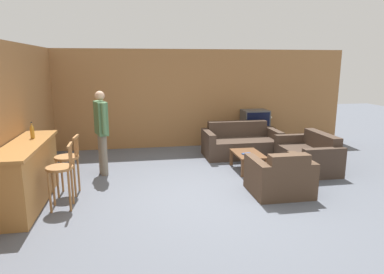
{
  "coord_description": "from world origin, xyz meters",
  "views": [
    {
      "loc": [
        -1.19,
        -5.43,
        2.24
      ],
      "look_at": [
        -0.08,
        0.89,
        0.85
      ],
      "focal_mm": 32.0,
      "sensor_mm": 36.0,
      "label": 1
    }
  ],
  "objects_px": {
    "bar_chair_near": "(61,173)",
    "tv": "(255,118)",
    "bar_chair_mid": "(68,162)",
    "coffee_table": "(248,156)",
    "person_by_window": "(101,128)",
    "armchair_near": "(280,178)",
    "loveseat_right": "(308,156)",
    "couch_far": "(241,144)",
    "tv_unit": "(254,136)",
    "table_lamp": "(268,115)",
    "book_on_table": "(247,154)",
    "bottle": "(32,131)"
  },
  "relations": [
    {
      "from": "bar_chair_near",
      "to": "tv",
      "type": "xyz_separation_m",
      "value": [
        4.4,
        3.45,
        0.19
      ]
    },
    {
      "from": "bar_chair_near",
      "to": "bar_chair_mid",
      "type": "relative_size",
      "value": 1.0
    },
    {
      "from": "tv",
      "to": "coffee_table",
      "type": "bearing_deg",
      "value": -113.5
    },
    {
      "from": "tv",
      "to": "person_by_window",
      "type": "xyz_separation_m",
      "value": [
        -3.9,
        -1.8,
        0.19
      ]
    },
    {
      "from": "armchair_near",
      "to": "loveseat_right",
      "type": "xyz_separation_m",
      "value": [
        1.21,
        1.26,
        -0.01
      ]
    },
    {
      "from": "armchair_near",
      "to": "coffee_table",
      "type": "height_order",
      "value": "armchair_near"
    },
    {
      "from": "couch_far",
      "to": "tv_unit",
      "type": "height_order",
      "value": "couch_far"
    },
    {
      "from": "bar_chair_near",
      "to": "loveseat_right",
      "type": "xyz_separation_m",
      "value": [
        4.82,
        1.25,
        -0.29
      ]
    },
    {
      "from": "bar_chair_mid",
      "to": "table_lamp",
      "type": "height_order",
      "value": "bar_chair_mid"
    },
    {
      "from": "tv",
      "to": "person_by_window",
      "type": "distance_m",
      "value": 4.3
    },
    {
      "from": "tv",
      "to": "book_on_table",
      "type": "height_order",
      "value": "tv"
    },
    {
      "from": "bottle",
      "to": "book_on_table",
      "type": "distance_m",
      "value": 4.1
    },
    {
      "from": "person_by_window",
      "to": "loveseat_right",
      "type": "bearing_deg",
      "value": -5.21
    },
    {
      "from": "tv_unit",
      "to": "armchair_near",
      "type": "bearing_deg",
      "value": -102.93
    },
    {
      "from": "table_lamp",
      "to": "tv",
      "type": "bearing_deg",
      "value": -179.53
    },
    {
      "from": "bottle",
      "to": "table_lamp",
      "type": "bearing_deg",
      "value": 27.77
    },
    {
      "from": "bar_chair_near",
      "to": "armchair_near",
      "type": "bearing_deg",
      "value": -0.12
    },
    {
      "from": "bar_chair_mid",
      "to": "bar_chair_near",
      "type": "bearing_deg",
      "value": -90.0
    },
    {
      "from": "book_on_table",
      "to": "couch_far",
      "type": "bearing_deg",
      "value": 78.05
    },
    {
      "from": "loveseat_right",
      "to": "coffee_table",
      "type": "relative_size",
      "value": 1.68
    },
    {
      "from": "bar_chair_mid",
      "to": "couch_far",
      "type": "relative_size",
      "value": 0.57
    },
    {
      "from": "couch_far",
      "to": "tv",
      "type": "bearing_deg",
      "value": 52.75
    },
    {
      "from": "armchair_near",
      "to": "tv",
      "type": "height_order",
      "value": "tv"
    },
    {
      "from": "loveseat_right",
      "to": "bottle",
      "type": "relative_size",
      "value": 5.33
    },
    {
      "from": "bar_chair_mid",
      "to": "person_by_window",
      "type": "relative_size",
      "value": 0.61
    },
    {
      "from": "book_on_table",
      "to": "person_by_window",
      "type": "relative_size",
      "value": 0.13
    },
    {
      "from": "armchair_near",
      "to": "person_by_window",
      "type": "bearing_deg",
      "value": 152.01
    },
    {
      "from": "table_lamp",
      "to": "person_by_window",
      "type": "distance_m",
      "value": 4.64
    },
    {
      "from": "table_lamp",
      "to": "loveseat_right",
      "type": "bearing_deg",
      "value": -88.65
    },
    {
      "from": "bottle",
      "to": "loveseat_right",
      "type": "bearing_deg",
      "value": 6.34
    },
    {
      "from": "bar_chair_near",
      "to": "armchair_near",
      "type": "relative_size",
      "value": 1.04
    },
    {
      "from": "tv",
      "to": "armchair_near",
      "type": "bearing_deg",
      "value": -102.94
    },
    {
      "from": "bar_chair_near",
      "to": "tv_unit",
      "type": "distance_m",
      "value": 5.6
    },
    {
      "from": "book_on_table",
      "to": "person_by_window",
      "type": "bearing_deg",
      "value": 172.79
    },
    {
      "from": "loveseat_right",
      "to": "couch_far",
      "type": "bearing_deg",
      "value": 130.26
    },
    {
      "from": "tv_unit",
      "to": "table_lamp",
      "type": "xyz_separation_m",
      "value": [
        0.37,
        0.0,
        0.58
      ]
    },
    {
      "from": "bar_chair_mid",
      "to": "bottle",
      "type": "bearing_deg",
      "value": 174.49
    },
    {
      "from": "couch_far",
      "to": "person_by_window",
      "type": "height_order",
      "value": "person_by_window"
    },
    {
      "from": "book_on_table",
      "to": "bottle",
      "type": "bearing_deg",
      "value": -171.21
    },
    {
      "from": "tv",
      "to": "bottle",
      "type": "height_order",
      "value": "bottle"
    },
    {
      "from": "armchair_near",
      "to": "book_on_table",
      "type": "xyz_separation_m",
      "value": [
        -0.16,
        1.28,
        0.09
      ]
    },
    {
      "from": "bottle",
      "to": "table_lamp",
      "type": "xyz_separation_m",
      "value": [
        5.3,
        2.79,
        -0.28
      ]
    },
    {
      "from": "armchair_near",
      "to": "bar_chair_mid",
      "type": "bearing_deg",
      "value": 170.38
    },
    {
      "from": "bar_chair_mid",
      "to": "book_on_table",
      "type": "relative_size",
      "value": 4.5
    },
    {
      "from": "bottle",
      "to": "tv",
      "type": "bearing_deg",
      "value": 29.48
    },
    {
      "from": "couch_far",
      "to": "coffee_table",
      "type": "relative_size",
      "value": 2.05
    },
    {
      "from": "armchair_near",
      "to": "couch_far",
      "type": "bearing_deg",
      "value": 87.47
    },
    {
      "from": "bottle",
      "to": "book_on_table",
      "type": "relative_size",
      "value": 1.22
    },
    {
      "from": "coffee_table",
      "to": "table_lamp",
      "type": "xyz_separation_m",
      "value": [
        1.27,
        2.07,
        0.53
      ]
    },
    {
      "from": "armchair_near",
      "to": "tv",
      "type": "xyz_separation_m",
      "value": [
        0.79,
        3.45,
        0.48
      ]
    }
  ]
}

